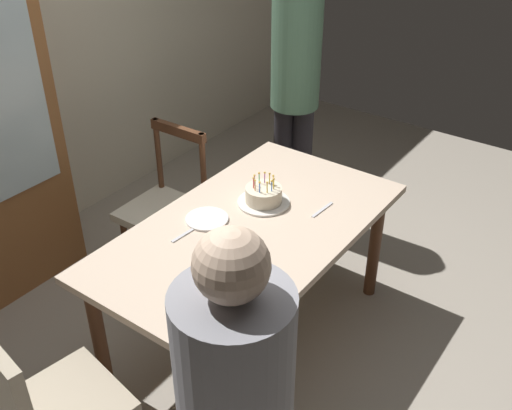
% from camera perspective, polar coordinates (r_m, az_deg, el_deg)
% --- Properties ---
extents(ground, '(6.40, 6.40, 0.00)m').
position_cam_1_polar(ground, '(3.49, -0.49, -12.28)').
color(ground, '#9E9384').
extents(back_wall, '(6.40, 0.10, 2.60)m').
position_cam_1_polar(back_wall, '(4.04, -22.85, 13.39)').
color(back_wall, beige).
rests_on(back_wall, ground).
extents(dining_table, '(1.67, 0.94, 0.75)m').
position_cam_1_polar(dining_table, '(3.06, -0.55, -3.39)').
color(dining_table, beige).
rests_on(dining_table, ground).
extents(birthday_cake, '(0.28, 0.28, 0.16)m').
position_cam_1_polar(birthday_cake, '(3.16, 0.73, 0.85)').
color(birthday_cake, silver).
rests_on(birthday_cake, dining_table).
extents(plate_near_celebrant, '(0.22, 0.22, 0.01)m').
position_cam_1_polar(plate_near_celebrant, '(2.61, -2.80, -8.07)').
color(plate_near_celebrant, white).
rests_on(plate_near_celebrant, dining_table).
extents(plate_far_side, '(0.22, 0.22, 0.01)m').
position_cam_1_polar(plate_far_side, '(3.06, -4.68, -1.33)').
color(plate_far_side, white).
rests_on(plate_far_side, dining_table).
extents(fork_near_celebrant, '(0.18, 0.05, 0.01)m').
position_cam_1_polar(fork_near_celebrant, '(2.53, -5.33, -9.88)').
color(fork_near_celebrant, silver).
rests_on(fork_near_celebrant, dining_table).
extents(fork_far_side, '(0.18, 0.03, 0.01)m').
position_cam_1_polar(fork_far_side, '(2.97, -6.72, -2.73)').
color(fork_far_side, silver).
rests_on(fork_far_side, dining_table).
extents(fork_near_guest, '(0.18, 0.03, 0.01)m').
position_cam_1_polar(fork_near_guest, '(3.15, 6.33, -0.44)').
color(fork_near_guest, silver).
rests_on(fork_near_guest, dining_table).
extents(chair_spindle_back, '(0.45, 0.45, 0.95)m').
position_cam_1_polar(chair_spindle_back, '(3.73, -8.64, -0.36)').
color(chair_spindle_back, beige).
rests_on(chair_spindle_back, ground).
extents(chair_upholstered, '(0.51, 0.51, 0.95)m').
position_cam_1_polar(chair_upholstered, '(2.61, -19.71, -17.52)').
color(chair_upholstered, tan).
rests_on(chair_upholstered, ground).
extents(person_guest, '(0.32, 0.32, 1.80)m').
position_cam_1_polar(person_guest, '(3.99, 3.75, 11.53)').
color(person_guest, '#262328').
rests_on(person_guest, ground).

